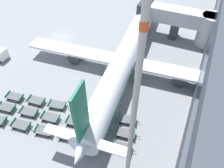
{
  "coord_description": "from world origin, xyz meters",
  "views": [
    {
      "loc": [
        27.62,
        -33.79,
        27.11
      ],
      "look_at": [
        17.14,
        -10.33,
        1.46
      ],
      "focal_mm": 35.0,
      "sensor_mm": 36.0,
      "label": 1
    }
  ],
  "objects_px": {
    "baggage_dolly_row_near_col_c": "(45,131)",
    "baggage_dolly_row_mid_b_col_f": "(127,120)",
    "baggage_dolly_row_mid_a_col_b": "(29,112)",
    "baggage_dolly_row_near_col_e": "(94,142)",
    "baggage_dolly_row_mid_b_col_b": "(36,101)",
    "airplane": "(127,55)",
    "baggage_dolly_row_mid_a_col_d": "(75,122)",
    "baggage_dolly_row_near_col_f": "(122,147)",
    "baggage_dolly_row_mid_a_col_a": "(7,107)",
    "apron_light_mast": "(136,94)",
    "baggage_dolly_row_mid_a_col_e": "(99,128)",
    "baggage_dolly_row_near_col_d": "(68,136)",
    "baggage_dolly_row_mid_a_col_c": "(50,117)",
    "baggage_dolly_row_mid_b_col_a": "(15,97)",
    "baggage_dolly_row_mid_b_col_e": "(104,115)",
    "baggage_dolly_row_mid_a_col_f": "(126,133)",
    "baggage_dolly_row_mid_b_col_c": "(57,105)",
    "baggage_dolly_row_mid_b_col_d": "(80,110)",
    "baggage_dolly_row_near_col_b": "(21,125)"
  },
  "relations": [
    {
      "from": "airplane",
      "to": "baggage_dolly_row_mid_a_col_e",
      "type": "relative_size",
      "value": 12.74
    },
    {
      "from": "airplane",
      "to": "baggage_dolly_row_near_col_e",
      "type": "relative_size",
      "value": 12.8
    },
    {
      "from": "baggage_dolly_row_mid_a_col_c",
      "to": "baggage_dolly_row_mid_a_col_f",
      "type": "height_order",
      "value": "same"
    },
    {
      "from": "baggage_dolly_row_near_col_c",
      "to": "baggage_dolly_row_mid_b_col_f",
      "type": "bearing_deg",
      "value": 33.13
    },
    {
      "from": "baggage_dolly_row_near_col_f",
      "to": "baggage_dolly_row_mid_a_col_a",
      "type": "distance_m",
      "value": 19.08
    },
    {
      "from": "airplane",
      "to": "baggage_dolly_row_near_col_c",
      "type": "height_order",
      "value": "airplane"
    },
    {
      "from": "baggage_dolly_row_near_col_b",
      "to": "baggage_dolly_row_mid_b_col_b",
      "type": "xyz_separation_m",
      "value": [
        -0.91,
        4.68,
        0.0
      ]
    },
    {
      "from": "airplane",
      "to": "baggage_dolly_row_mid_b_col_f",
      "type": "distance_m",
      "value": 12.51
    },
    {
      "from": "baggage_dolly_row_mid_a_col_c",
      "to": "baggage_dolly_row_mid_b_col_d",
      "type": "xyz_separation_m",
      "value": [
        3.28,
        3.05,
        0.0
      ]
    },
    {
      "from": "baggage_dolly_row_near_col_e",
      "to": "baggage_dolly_row_mid_b_col_b",
      "type": "xyz_separation_m",
      "value": [
        -11.94,
        2.84,
        0.0
      ]
    },
    {
      "from": "baggage_dolly_row_near_col_d",
      "to": "baggage_dolly_row_near_col_b",
      "type": "bearing_deg",
      "value": -170.11
    },
    {
      "from": "baggage_dolly_row_mid_a_col_a",
      "to": "baggage_dolly_row_mid_a_col_c",
      "type": "distance_m",
      "value": 7.5
    },
    {
      "from": "baggage_dolly_row_mid_b_col_c",
      "to": "apron_light_mast",
      "type": "height_order",
      "value": "apron_light_mast"
    },
    {
      "from": "baggage_dolly_row_near_col_c",
      "to": "baggage_dolly_row_mid_b_col_c",
      "type": "xyz_separation_m",
      "value": [
        -1.06,
        4.74,
        0.0
      ]
    },
    {
      "from": "baggage_dolly_row_mid_a_col_b",
      "to": "baggage_dolly_row_mid_a_col_f",
      "type": "relative_size",
      "value": 1.0
    },
    {
      "from": "baggage_dolly_row_mid_b_col_c",
      "to": "baggage_dolly_row_mid_b_col_d",
      "type": "xyz_separation_m",
      "value": [
        3.74,
        0.57,
        0.0
      ]
    },
    {
      "from": "baggage_dolly_row_near_col_c",
      "to": "baggage_dolly_row_near_col_d",
      "type": "height_order",
      "value": "same"
    },
    {
      "from": "baggage_dolly_row_near_col_d",
      "to": "baggage_dolly_row_mid_a_col_c",
      "type": "xyz_separation_m",
      "value": [
        -4.13,
        1.59,
        0.0
      ]
    },
    {
      "from": "baggage_dolly_row_mid_b_col_f",
      "to": "baggage_dolly_row_mid_b_col_d",
      "type": "bearing_deg",
      "value": -170.25
    },
    {
      "from": "apron_light_mast",
      "to": "baggage_dolly_row_mid_b_col_f",
      "type": "bearing_deg",
      "value": 110.47
    },
    {
      "from": "baggage_dolly_row_mid_a_col_c",
      "to": "baggage_dolly_row_mid_b_col_a",
      "type": "distance_m",
      "value": 7.85
    },
    {
      "from": "baggage_dolly_row_near_col_f",
      "to": "baggage_dolly_row_mid_a_col_a",
      "type": "height_order",
      "value": "same"
    },
    {
      "from": "baggage_dolly_row_mid_b_col_f",
      "to": "apron_light_mast",
      "type": "bearing_deg",
      "value": -69.53
    },
    {
      "from": "baggage_dolly_row_mid_b_col_c",
      "to": "baggage_dolly_row_near_col_e",
      "type": "bearing_deg",
      "value": -22.66
    },
    {
      "from": "apron_light_mast",
      "to": "baggage_dolly_row_mid_b_col_d",
      "type": "bearing_deg",
      "value": 147.45
    },
    {
      "from": "baggage_dolly_row_mid_a_col_b",
      "to": "baggage_dolly_row_mid_a_col_f",
      "type": "distance_m",
      "value": 15.17
    },
    {
      "from": "baggage_dolly_row_mid_a_col_a",
      "to": "apron_light_mast",
      "type": "xyz_separation_m",
      "value": [
        21.05,
        -2.36,
        14.89
      ]
    },
    {
      "from": "baggage_dolly_row_mid_b_col_b",
      "to": "baggage_dolly_row_mid_b_col_c",
      "type": "height_order",
      "value": "same"
    },
    {
      "from": "baggage_dolly_row_mid_a_col_b",
      "to": "baggage_dolly_row_mid_b_col_f",
      "type": "distance_m",
      "value": 15.1
    },
    {
      "from": "baggage_dolly_row_near_col_d",
      "to": "baggage_dolly_row_near_col_c",
      "type": "bearing_deg",
      "value": -169.15
    },
    {
      "from": "baggage_dolly_row_near_col_b",
      "to": "baggage_dolly_row_mid_a_col_a",
      "type": "distance_m",
      "value": 4.59
    },
    {
      "from": "baggage_dolly_row_near_col_c",
      "to": "baggage_dolly_row_mid_b_col_e",
      "type": "distance_m",
      "value": 8.82
    },
    {
      "from": "baggage_dolly_row_near_col_f",
      "to": "baggage_dolly_row_near_col_c",
      "type": "bearing_deg",
      "value": -169.48
    },
    {
      "from": "baggage_dolly_row_mid_a_col_f",
      "to": "apron_light_mast",
      "type": "bearing_deg",
      "value": -67.57
    },
    {
      "from": "baggage_dolly_row_mid_a_col_e",
      "to": "baggage_dolly_row_mid_b_col_d",
      "type": "height_order",
      "value": "same"
    },
    {
      "from": "baggage_dolly_row_near_col_f",
      "to": "baggage_dolly_row_mid_a_col_b",
      "type": "xyz_separation_m",
      "value": [
        -15.27,
        -0.25,
        0.0
      ]
    },
    {
      "from": "baggage_dolly_row_mid_a_col_d",
      "to": "baggage_dolly_row_mid_b_col_a",
      "type": "height_order",
      "value": "same"
    },
    {
      "from": "baggage_dolly_row_mid_a_col_d",
      "to": "baggage_dolly_row_mid_b_col_d",
      "type": "relative_size",
      "value": 1.0
    },
    {
      "from": "baggage_dolly_row_mid_a_col_d",
      "to": "baggage_dolly_row_mid_b_col_d",
      "type": "bearing_deg",
      "value": 103.82
    },
    {
      "from": "airplane",
      "to": "baggage_dolly_row_mid_a_col_d",
      "type": "height_order",
      "value": "airplane"
    },
    {
      "from": "airplane",
      "to": "baggage_dolly_row_mid_b_col_c",
      "type": "height_order",
      "value": "airplane"
    },
    {
      "from": "baggage_dolly_row_mid_a_col_c",
      "to": "baggage_dolly_row_mid_b_col_c",
      "type": "xyz_separation_m",
      "value": [
        -0.46,
        2.47,
        0.0
      ]
    },
    {
      "from": "baggage_dolly_row_near_col_f",
      "to": "baggage_dolly_row_mid_b_col_a",
      "type": "distance_m",
      "value": 19.47
    },
    {
      "from": "airplane",
      "to": "baggage_dolly_row_near_col_f",
      "type": "xyz_separation_m",
      "value": [
        5.62,
        -15.83,
        -2.69
      ]
    },
    {
      "from": "baggage_dolly_row_near_col_c",
      "to": "baggage_dolly_row_mid_b_col_c",
      "type": "relative_size",
      "value": 1.0
    },
    {
      "from": "baggage_dolly_row_mid_a_col_e",
      "to": "baggage_dolly_row_mid_b_col_f",
      "type": "xyz_separation_m",
      "value": [
        3.21,
        2.96,
        0.0
      ]
    },
    {
      "from": "baggage_dolly_row_near_col_c",
      "to": "baggage_dolly_row_mid_a_col_b",
      "type": "bearing_deg",
      "value": 156.95
    },
    {
      "from": "baggage_dolly_row_mid_b_col_a",
      "to": "baggage_dolly_row_mid_b_col_e",
      "type": "relative_size",
      "value": 1.0
    },
    {
      "from": "airplane",
      "to": "baggage_dolly_row_mid_b_col_b",
      "type": "relative_size",
      "value": 12.79
    },
    {
      "from": "airplane",
      "to": "baggage_dolly_row_mid_b_col_d",
      "type": "xyz_separation_m",
      "value": [
        -2.75,
        -12.56,
        -2.69
      ]
    }
  ]
}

